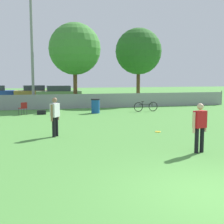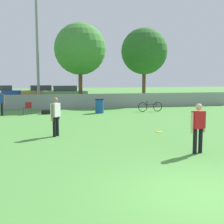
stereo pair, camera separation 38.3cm
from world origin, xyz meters
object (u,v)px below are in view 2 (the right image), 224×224
Objects in this scene: gear_bag_sideline at (46,112)px; parked_car_blue at (1,92)px; player_receiver_white at (56,114)px; player_defender_red at (198,125)px; spectator_in_blue at (0,101)px; parked_car_olive at (65,93)px; folding_chair_sideline at (28,107)px; tree_near_pole at (80,49)px; frisbee_disc at (159,132)px; parked_car_tan at (41,92)px; trash_bin at (100,106)px; bicycle_sideline at (150,107)px; light_pole at (37,32)px; tree_far_right at (144,51)px.

parked_car_blue is at bearing 107.13° from gear_bag_sideline.
parked_car_blue is (-4.82, 22.28, -0.20)m from player_receiver_white.
player_defender_red reaches higher than spectator_in_blue.
parked_car_olive is (2.06, 11.91, 0.59)m from gear_bag_sideline.
folding_chair_sideline is 0.18× the size of parked_car_olive.
tree_near_pole is 13.38m from frisbee_disc.
player_receiver_white is 0.37× the size of parked_car_tan.
frisbee_disc is at bearing -80.50° from trash_bin.
spectator_in_blue reaches higher than frisbee_disc.
parked_car_olive reaches higher than frisbee_disc.
parked_car_tan is at bearing -12.01° from parked_car_blue.
folding_chair_sideline reaches higher than bicycle_sideline.
parked_car_olive is (2.44, -2.23, 0.01)m from parked_car_tan.
light_pole is 6.29× the size of spectator_in_blue.
parked_car_olive is (-6.66, 5.63, -3.91)m from tree_far_right.
parked_car_tan is (2.38, 14.43, -0.19)m from spectator_in_blue.
gear_bag_sideline is 0.13× the size of parked_car_tan.
parked_car_blue is at bearing 126.37° from tree_near_pole.
tree_far_right is 7.83m from bicycle_sideline.
parked_car_olive is at bearing 139.79° from tree_far_right.
tree_far_right is 1.51× the size of parked_car_blue.
parked_car_olive is (3.19, 11.92, 0.24)m from folding_chair_sideline.
parked_car_olive is at bearing 72.81° from light_pole.
gear_bag_sideline is (0.47, -3.73, -5.59)m from light_pole.
trash_bin is (3.97, -3.90, -5.23)m from light_pole.
tree_far_right is at bearing -176.55° from folding_chair_sideline.
light_pole is at bearing -75.78° from parked_car_blue.
folding_chair_sideline is at bearing -179.68° from gear_bag_sideline.
player_receiver_white is at bearing 71.55° from folding_chair_sideline.
tree_far_right is 1.55× the size of parked_car_tan.
parked_car_olive is at bearing 80.17° from gear_bag_sideline.
tree_near_pole is 6.93× the size of trash_bin.
spectator_in_blue is (-7.37, 11.27, -0.02)m from player_defender_red.
tree_near_pole is at bearing 131.67° from bicycle_sideline.
trash_bin reaches higher than folding_chair_sideline.
tree_far_right reaches higher than frisbee_disc.
spectator_in_blue is at bearing -150.22° from tree_far_right.
spectator_in_blue is at bearing -19.43° from folding_chair_sideline.
bicycle_sideline is 18.66m from parked_car_blue.
light_pole is at bearing -136.98° from spectator_in_blue.
player_defender_red is 0.91× the size of bicycle_sideline.
player_receiver_white is 1.66× the size of trash_bin.
tree_near_pole is at bearing 81.67° from player_defender_red.
parked_car_olive is at bearing -128.85° from spectator_in_blue.
bicycle_sideline is 1.82× the size of trash_bin.
trash_bin is (-5.22, -6.46, -4.14)m from tree_far_right.
tree_near_pole is at bearing 15.41° from light_pole.
parked_car_tan is (-0.37, 14.14, 0.58)m from gear_bag_sideline.
light_pole is 6.68m from spectator_in_blue.
folding_chair_sideline reaches higher than frisbee_disc.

